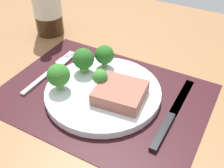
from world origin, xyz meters
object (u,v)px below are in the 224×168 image
Objects in this scene: plate at (103,92)px; steak at (120,93)px; knife at (171,117)px; fork at (51,71)px.

steak is at bearing -8.53° from plate.
steak is at bearing -172.36° from knife.
fork is at bearing 179.52° from knife.
steak is at bearing -3.29° from fork.
plate is 15.06cm from knife.
knife is (10.61, 1.20, -2.63)cm from steak.
fork is 30.26cm from knife.
steak is 10.99cm from knife.
plate is at bearing -176.77° from knife.
knife is (15.04, 0.53, -0.50)cm from plate.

